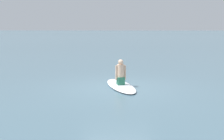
# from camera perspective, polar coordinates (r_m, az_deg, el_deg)

# --- Properties ---
(ground_plane) EXTENTS (400.00, 400.00, 0.00)m
(ground_plane) POSITION_cam_1_polar(r_m,az_deg,el_deg) (10.05, 1.04, -3.61)
(ground_plane) COLOR slate
(surfboard) EXTENTS (1.57, 2.83, 0.08)m
(surfboard) POSITION_cam_1_polar(r_m,az_deg,el_deg) (10.25, 1.73, -3.14)
(surfboard) COLOR white
(surfboard) RESTS_ON ground
(person_paddler) EXTENTS (0.40, 0.36, 0.90)m
(person_paddler) POSITION_cam_1_polar(r_m,az_deg,el_deg) (10.17, 1.74, -0.65)
(person_paddler) COLOR #26664C
(person_paddler) RESTS_ON surfboard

